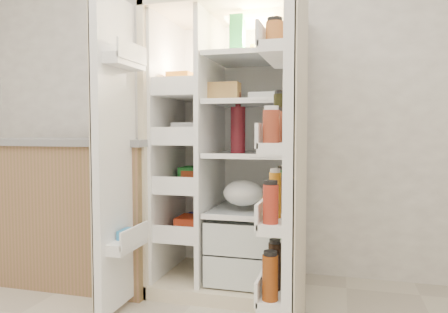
# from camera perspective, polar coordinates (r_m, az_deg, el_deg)

# --- Properties ---
(wall_back) EXTENTS (4.00, 0.02, 2.70)m
(wall_back) POSITION_cam_1_polar(r_m,az_deg,el_deg) (3.18, 0.02, 9.30)
(wall_back) COLOR white
(wall_back) RESTS_ON floor
(refrigerator) EXTENTS (0.92, 0.70, 1.80)m
(refrigerator) POSITION_cam_1_polar(r_m,az_deg,el_deg) (2.80, 1.10, -2.29)
(refrigerator) COLOR beige
(refrigerator) RESTS_ON floor
(freezer_door) EXTENTS (0.15, 0.40, 1.72)m
(freezer_door) POSITION_cam_1_polar(r_m,az_deg,el_deg) (2.42, -14.41, 0.15)
(freezer_door) COLOR white
(freezer_door) RESTS_ON floor
(fridge_door) EXTENTS (0.17, 0.58, 1.72)m
(fridge_door) POSITION_cam_1_polar(r_m,az_deg,el_deg) (2.02, 9.08, -0.89)
(fridge_door) COLOR white
(fridge_door) RESTS_ON floor
(kitchen_counter) EXTENTS (1.34, 0.71, 0.97)m
(kitchen_counter) POSITION_cam_1_polar(r_m,az_deg,el_deg) (3.19, -19.22, -6.44)
(kitchen_counter) COLOR #916448
(kitchen_counter) RESTS_ON floor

